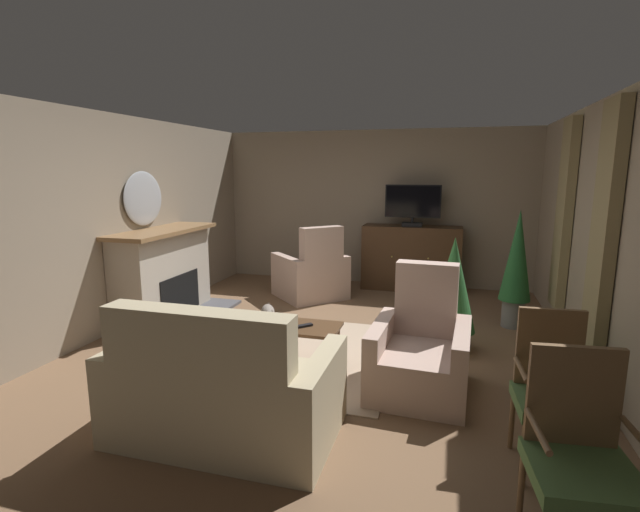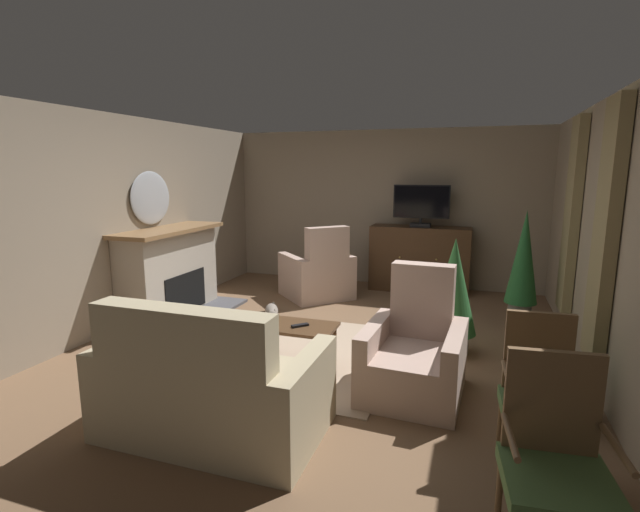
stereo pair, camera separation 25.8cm
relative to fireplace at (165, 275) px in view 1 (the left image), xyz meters
name	(u,v)px [view 1 (the left image)]	position (x,y,z in m)	size (l,w,h in m)	color
ground_plane	(323,352)	(2.30, -0.56, -0.58)	(5.75, 7.02, 0.04)	brown
wall_back	(374,208)	(2.30, 2.70, 0.72)	(5.75, 0.10, 2.57)	gray
wall_left	(109,224)	(-0.33, -0.56, 0.72)	(0.10, 7.02, 2.57)	gray
wall_right_with_window	(610,243)	(4.92, -0.56, 0.72)	(0.10, 7.02, 2.57)	gray
curtain_panel_near	(604,231)	(4.81, -0.75, 0.85)	(0.10, 0.44, 2.16)	#8E7F56
curtain_panel_far	(564,214)	(4.81, 0.75, 0.85)	(0.10, 0.44, 2.16)	#8E7F56
rug_central	(287,352)	(1.94, -0.72, -0.55)	(2.30, 2.19, 0.01)	tan
fireplace	(165,275)	(0.00, 0.00, 0.00)	(0.95, 1.74, 1.17)	#4C4C51
wall_mirror_oval	(143,199)	(-0.25, 0.00, 0.99)	(0.06, 0.77, 0.69)	#B2B7BF
tv_cabinet	(411,259)	(2.97, 2.35, -0.06)	(1.55, 0.51, 1.04)	black
television	(413,204)	(2.97, 2.30, 0.82)	(0.86, 0.20, 0.65)	black
coffee_table	(284,329)	(2.05, -1.08, -0.17)	(1.10, 0.48, 0.44)	#4C331E
tv_remote	(304,326)	(2.26, -1.10, -0.11)	(0.17, 0.05, 0.02)	black
sofa_floral	(222,393)	(2.05, -2.35, -0.22)	(1.58, 0.94, 1.05)	tan
armchair_by_fireplace	(420,354)	(3.36, -1.20, -0.24)	(0.86, 0.96, 1.09)	#BC9E8E
armchair_near_window	(312,275)	(1.57, 1.42, -0.21)	(1.27, 1.27, 1.12)	#BC9E8E
side_chair_beside_plant	(580,452)	(4.24, -2.77, -0.03)	(0.54, 0.54, 1.03)	#4C703D
side_chair_nearest_door	(552,388)	(4.24, -2.05, -0.03)	(0.48, 0.48, 1.02)	#4C703D
potted_plant_on_hearth_side	(453,290)	(3.62, -0.18, 0.11)	(0.50, 0.50, 1.23)	beige
potted_plant_tall_palm_by_window	(517,263)	(4.36, 0.82, 0.24)	(0.37, 0.37, 1.46)	slate
potted_plant_small_fern_corner	(554,354)	(4.42, -1.21, -0.11)	(0.55, 0.55, 0.80)	slate
cat	(268,312)	(1.32, 0.28, -0.47)	(0.34, 0.69, 0.19)	gray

